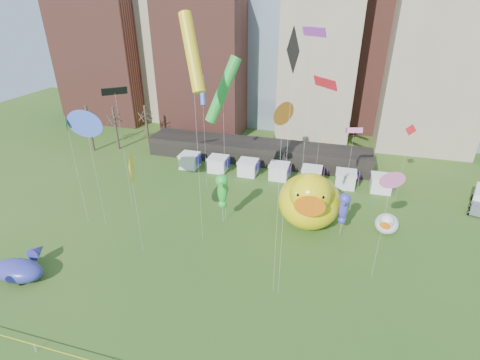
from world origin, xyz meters
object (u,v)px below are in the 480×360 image
(seahorse_purple, at_px, (344,206))
(whale_inflatable, at_px, (19,269))
(big_duck, at_px, (309,199))
(seahorse_green, at_px, (222,189))
(small_duck, at_px, (387,223))

(seahorse_purple, relative_size, whale_inflatable, 0.82)
(big_duck, distance_m, whale_inflatable, 31.93)
(seahorse_green, xyz_separation_m, seahorse_purple, (14.26, 1.13, -0.77))
(big_duck, height_order, seahorse_green, big_duck)
(big_duck, relative_size, small_duck, 2.63)
(seahorse_purple, bearing_deg, whale_inflatable, -143.70)
(big_duck, xyz_separation_m, small_duck, (9.22, 0.92, -2.33))
(small_duck, relative_size, seahorse_green, 0.60)
(big_duck, height_order, whale_inflatable, big_duck)
(big_duck, xyz_separation_m, whale_inflatable, (-26.64, -17.41, -2.57))
(whale_inflatable, bearing_deg, seahorse_purple, 25.31)
(big_duck, relative_size, seahorse_purple, 1.87)
(big_duck, bearing_deg, small_duck, 1.10)
(seahorse_green, bearing_deg, seahorse_purple, -6.91)
(seahorse_purple, distance_m, whale_inflatable, 34.80)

